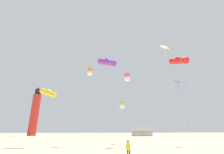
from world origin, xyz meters
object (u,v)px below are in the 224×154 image
(kite_flyer_standing, at_px, (128,147))
(rv_van_silver, at_px, (142,131))
(kite_diamond_white, at_px, (165,51))
(kite_box_orange, at_px, (90,72))
(kite_tube_gold, at_px, (48,93))
(kite_box_rainbow, at_px, (127,77))
(kite_tube_scarlet, at_px, (179,60))
(lighthouse_distant, at_px, (35,112))
(kite_tube_violet, at_px, (107,62))
(kite_diamond_blue, at_px, (178,84))
(kite_box_lime, at_px, (122,105))

(kite_flyer_standing, distance_m, rv_van_silver, 40.97)
(kite_diamond_white, bearing_deg, kite_box_orange, 135.99)
(kite_tube_gold, xyz_separation_m, kite_box_rainbow, (11.42, 0.07, 2.71))
(kite_tube_scarlet, xyz_separation_m, kite_box_rainbow, (-4.56, 7.13, 0.24))
(kite_tube_gold, height_order, rv_van_silver, kite_tube_gold)
(kite_diamond_white, bearing_deg, lighthouse_distant, 124.31)
(kite_diamond_white, bearing_deg, kite_tube_violet, 162.29)
(kite_box_rainbow, height_order, rv_van_silver, kite_box_rainbow)
(kite_tube_scarlet, xyz_separation_m, kite_box_orange, (-10.40, 8.77, 1.54))
(kite_tube_scarlet, height_order, kite_box_orange, kite_box_orange)
(kite_diamond_blue, bearing_deg, lighthouse_distant, 132.69)
(kite_flyer_standing, height_order, kite_diamond_blue, kite_diamond_blue)
(kite_flyer_standing, height_order, kite_tube_violet, kite_tube_violet)
(kite_box_lime, relative_size, kite_box_rainbow, 0.62)
(kite_box_lime, distance_m, kite_diamond_white, 11.51)
(rv_van_silver, bearing_deg, kite_tube_scarlet, -99.86)
(kite_box_rainbow, height_order, lighthouse_distant, lighthouse_distant)
(kite_diamond_blue, bearing_deg, kite_tube_scarlet, -116.21)
(kite_box_orange, distance_m, kite_diamond_white, 12.48)
(kite_tube_violet, bearing_deg, kite_flyer_standing, -68.25)
(kite_diamond_blue, bearing_deg, kite_tube_gold, 177.79)
(kite_box_orange, xyz_separation_m, kite_tube_gold, (-5.59, -1.71, -4.01))
(kite_tube_gold, relative_size, lighthouse_distant, 0.45)
(kite_box_rainbow, bearing_deg, kite_diamond_white, -65.94)
(kite_tube_scarlet, height_order, kite_tube_gold, kite_tube_scarlet)
(kite_flyer_standing, distance_m, kite_diamond_blue, 14.81)
(kite_diamond_white, relative_size, lighthouse_distant, 0.68)
(kite_tube_violet, distance_m, kite_diamond_blue, 11.94)
(kite_tube_gold, bearing_deg, kite_diamond_blue, -2.21)
(kite_box_orange, distance_m, kite_diamond_blue, 13.94)
(kite_box_lime, distance_m, rv_van_silver, 29.78)
(kite_flyer_standing, bearing_deg, lighthouse_distant, -44.17)
(kite_tube_scarlet, distance_m, kite_diamond_blue, 7.10)
(kite_box_lime, bearing_deg, kite_diamond_white, -70.38)
(kite_tube_violet, height_order, kite_box_rainbow, kite_tube_violet)
(kite_diamond_white, distance_m, rv_van_silver, 39.06)
(kite_diamond_blue, bearing_deg, kite_box_orange, 169.74)
(kite_box_rainbow, distance_m, lighthouse_distant, 44.30)
(kite_box_orange, height_order, lighthouse_distant, lighthouse_distant)
(kite_box_orange, distance_m, kite_box_rainbow, 6.20)
(kite_flyer_standing, xyz_separation_m, kite_tube_gold, (-9.54, 8.79, 6.32))
(kite_tube_scarlet, xyz_separation_m, lighthouse_distant, (-30.64, 42.91, -1.57))
(kite_tube_violet, bearing_deg, lighthouse_distant, 119.06)
(kite_flyer_standing, height_order, rv_van_silver, rv_van_silver)
(kite_diamond_white, bearing_deg, kite_box_rainbow, 114.06)
(kite_tube_scarlet, distance_m, lighthouse_distant, 52.75)
(kite_tube_violet, relative_size, kite_diamond_white, 0.93)
(kite_tube_gold, height_order, kite_box_lime, kite_tube_gold)
(kite_box_lime, xyz_separation_m, kite_diamond_white, (3.51, -9.84, 4.83))
(rv_van_silver, bearing_deg, kite_tube_gold, -126.75)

